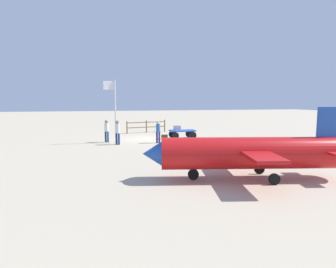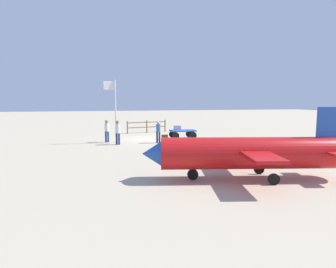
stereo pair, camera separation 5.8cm
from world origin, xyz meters
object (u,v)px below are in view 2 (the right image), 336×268
worker_supervisor (107,129)px  airplane_near (242,153)px  suitcase_tan (177,128)px  suitcase_olive (165,137)px  luggage_cart (182,132)px  worker_trailing (118,130)px  flagpole (114,106)px  worker_lead (158,131)px

worker_supervisor → airplane_near: 12.64m
worker_supervisor → airplane_near: bearing=113.9°
suitcase_tan → worker_supervisor: size_ratio=0.34×
suitcase_olive → airplane_near: (-0.51, 12.14, 0.91)m
luggage_cart → worker_trailing: size_ratio=1.22×
worker_supervisor → flagpole: flagpole is taller
luggage_cart → flagpole: size_ratio=0.46×
luggage_cart → airplane_near: 12.34m
flagpole → airplane_near: bearing=112.6°
suitcase_olive → worker_supervisor: worker_supervisor is taller
suitcase_tan → flagpole: size_ratio=0.12×
suitcase_tan → worker_trailing: (5.04, 2.37, 0.14)m
flagpole → luggage_cart: bearing=-166.9°
suitcase_olive → worker_lead: bearing=64.3°
worker_trailing → flagpole: flagpole is taller
airplane_near → suitcase_tan: bearing=-93.0°
airplane_near → suitcase_olive: bearing=-87.6°
worker_trailing → airplane_near: bearing=113.3°
suitcase_olive → luggage_cart: bearing=-174.9°
worker_trailing → worker_supervisor: bearing=-61.9°
worker_lead → worker_supervisor: (3.71, -1.29, 0.08)m
worker_supervisor → suitcase_olive: bearing=-172.8°
worker_trailing → suitcase_tan: bearing=-154.9°
worker_lead → flagpole: flagpole is taller
luggage_cart → worker_supervisor: 6.21m
worker_trailing → worker_lead: bearing=-178.1°
suitcase_tan → worker_trailing: size_ratio=0.33×
suitcase_tan → airplane_near: size_ratio=0.07×
worker_lead → worker_supervisor: size_ratio=0.96×
suitcase_tan → worker_lead: size_ratio=0.36×
luggage_cart → suitcase_tan: bearing=-35.2°
worker_supervisor → flagpole: bearing=133.4°
suitcase_tan → luggage_cart: bearing=144.8°
luggage_cart → flagpole: 6.18m
luggage_cart → suitcase_olive: luggage_cart is taller
suitcase_tan → worker_lead: bearing=47.6°
worker_lead → airplane_near: 10.37m
worker_lead → flagpole: 3.73m
suitcase_olive → worker_trailing: (3.87, 1.97, 0.84)m
worker_lead → flagpole: size_ratio=0.35×
worker_trailing → luggage_cart: bearing=-158.7°
luggage_cart → worker_supervisor: size_ratio=1.26×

